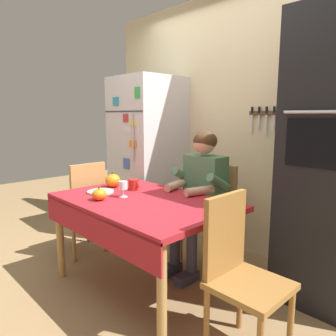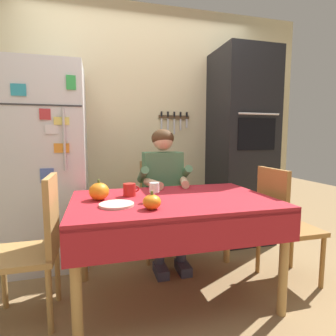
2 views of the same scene
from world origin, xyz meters
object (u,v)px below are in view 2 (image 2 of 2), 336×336
chair_behind_person (160,203)px  seated_person (164,184)px  dining_table (174,210)px  chair_left_side (36,242)px  wine_glass (154,189)px  pumpkin_medium (99,191)px  refrigerator (48,167)px  pumpkin_large (152,202)px  coffee_mug (130,190)px  serving_tray (117,205)px  chair_right_side (282,220)px  wall_oven (241,148)px

chair_behind_person → seated_person: size_ratio=0.75×
dining_table → chair_behind_person: (0.08, 0.79, -0.14)m
chair_left_side → wine_glass: chair_left_side is taller
dining_table → pumpkin_medium: size_ratio=9.86×
refrigerator → pumpkin_large: 1.35m
refrigerator → seated_person: size_ratio=1.45×
seated_person → coffee_mug: bearing=-130.2°
chair_behind_person → coffee_mug: (-0.37, -0.63, 0.28)m
pumpkin_large → dining_table: bearing=49.1°
pumpkin_large → serving_tray: pumpkin_large is taller
coffee_mug → pumpkin_large: (0.09, -0.40, -0.00)m
pumpkin_large → wine_glass: bearing=73.7°
chair_behind_person → chair_right_side: bearing=-44.3°
chair_right_side → wine_glass: chair_right_side is taller
wall_oven → chair_left_side: (-1.95, -0.91, -0.54)m
pumpkin_large → pumpkin_medium: 0.45m
dining_table → chair_behind_person: 0.81m
chair_left_side → pumpkin_medium: bearing=11.8°
dining_table → chair_right_side: 0.91m
chair_behind_person → wine_glass: 0.93m
chair_right_side → coffee_mug: chair_right_side is taller
pumpkin_large → wall_oven: bearing=42.7°
dining_table → seated_person: size_ratio=1.12×
chair_behind_person → seated_person: (-0.00, -0.19, 0.23)m
refrigerator → wine_glass: refrigerator is taller
serving_tray → refrigerator: bearing=119.1°
refrigerator → pumpkin_medium: refrigerator is taller
coffee_mug → serving_tray: bearing=-113.3°
chair_left_side → chair_right_side: bearing=-0.5°
chair_behind_person → chair_right_side: 1.14m
wine_glass → pumpkin_medium: bearing=158.1°
chair_left_side → coffee_mug: bearing=13.9°
serving_tray → chair_left_side: bearing=167.3°
seated_person → wine_glass: 0.70m
chair_right_side → pumpkin_large: size_ratio=8.38×
seated_person → coffee_mug: size_ratio=10.50×
pumpkin_large → serving_tray: bearing=146.0°
refrigerator → pumpkin_medium: size_ratio=12.67×
wall_oven → chair_right_side: (-0.15, -0.93, -0.54)m
pumpkin_medium → chair_behind_person: bearing=49.8°
chair_right_side → pumpkin_large: (-1.10, -0.23, 0.27)m
chair_right_side → pumpkin_medium: bearing=176.0°
refrigerator → wall_oven: 2.01m
coffee_mug → pumpkin_medium: pumpkin_medium is taller
pumpkin_medium → serving_tray: 0.23m
dining_table → pumpkin_large: size_ratio=12.62×
refrigerator → coffee_mug: refrigerator is taller
refrigerator → serving_tray: 1.14m
dining_table → pumpkin_large: 0.34m
chair_right_side → pumpkin_large: bearing=-168.2°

